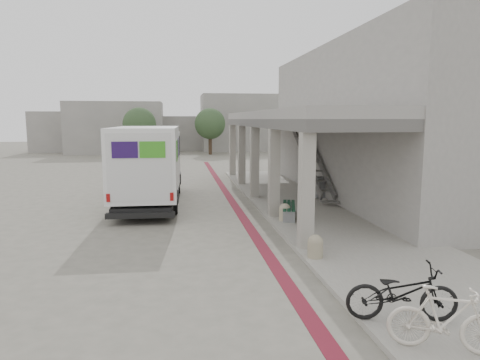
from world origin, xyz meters
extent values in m
plane|color=#646156|center=(0.00, 0.00, 0.00)|extent=(120.00, 120.00, 0.00)
cube|color=maroon|center=(1.00, 2.00, 0.01)|extent=(0.35, 40.00, 0.01)
cube|color=gray|center=(4.00, 0.00, 0.06)|extent=(4.40, 28.00, 0.12)
cube|color=gray|center=(7.35, 4.50, 3.50)|extent=(4.30, 17.00, 7.00)
cube|color=#575551|center=(3.60, 4.50, 3.50)|extent=(3.40, 16.90, 0.35)
cube|color=gray|center=(3.60, 4.50, 3.85)|extent=(3.40, 16.90, 0.35)
cube|color=gray|center=(-8.00, 34.00, 2.75)|extent=(10.00, 6.00, 5.50)
cube|color=gray|center=(-1.00, 38.00, 2.00)|extent=(8.00, 6.00, 4.00)
cube|color=gray|center=(6.00, 36.00, 3.25)|extent=(9.00, 6.00, 6.50)
cube|color=gray|center=(-14.00, 37.00, 2.25)|extent=(7.00, 5.00, 4.50)
cylinder|color=#38281C|center=(-5.00, 28.00, 1.20)|extent=(0.36, 0.36, 2.40)
sphere|color=#2D4226|center=(-5.00, 28.00, 3.20)|extent=(3.20, 3.20, 3.20)
cylinder|color=#38281C|center=(2.00, 30.00, 1.20)|extent=(0.36, 0.36, 2.40)
sphere|color=#2D4226|center=(2.00, 30.00, 3.20)|extent=(3.20, 3.20, 3.20)
cylinder|color=#38281C|center=(10.00, 29.00, 1.20)|extent=(0.36, 0.36, 2.40)
sphere|color=#2D4226|center=(10.00, 29.00, 3.20)|extent=(3.20, 3.20, 3.20)
cube|color=black|center=(-2.60, 3.91, 0.41)|extent=(2.36, 7.28, 0.31)
cube|color=white|center=(-2.62, 2.98, 2.01)|extent=(2.62, 5.43, 2.68)
cube|color=white|center=(-2.53, 6.54, 1.86)|extent=(2.53, 2.03, 2.37)
cube|color=white|center=(-2.50, 7.62, 0.98)|extent=(2.29, 0.68, 0.83)
cube|color=black|center=(-2.51, 7.37, 2.43)|extent=(2.28, 0.56, 1.08)
cube|color=black|center=(-2.70, 0.19, 0.36)|extent=(2.38, 0.32, 0.19)
cube|color=#26104D|center=(-3.85, 3.74, 2.48)|extent=(0.06, 1.45, 0.77)
cube|color=#3A9821|center=(-3.89, 2.19, 2.48)|extent=(0.06, 1.45, 0.77)
cube|color=#26104D|center=(-3.16, 0.28, 2.63)|extent=(0.88, 0.05, 0.57)
cube|color=#3A9821|center=(-2.23, 0.25, 2.63)|extent=(0.88, 0.05, 0.57)
cylinder|color=black|center=(-3.61, 6.62, 0.46)|extent=(0.31, 0.94, 0.93)
cylinder|color=black|center=(-1.44, 6.56, 0.46)|extent=(0.31, 0.94, 0.93)
cylinder|color=black|center=(-3.74, 1.87, 0.46)|extent=(0.31, 0.94, 0.93)
cylinder|color=black|center=(-1.57, 1.81, 0.46)|extent=(0.31, 0.94, 0.93)
cube|color=slate|center=(2.39, -0.62, 0.33)|extent=(0.42, 0.19, 0.42)
cube|color=slate|center=(2.81, 0.97, 0.33)|extent=(0.42, 0.19, 0.42)
cube|color=#123723|center=(2.45, 0.21, 0.56)|extent=(0.61, 1.93, 0.05)
cube|color=#123723|center=(2.60, 0.17, 0.56)|extent=(0.61, 1.93, 0.05)
cube|color=#123723|center=(2.75, 0.14, 0.56)|extent=(0.61, 1.93, 0.05)
cylinder|color=gray|center=(2.10, -4.38, 0.32)|extent=(0.40, 0.40, 0.40)
sphere|color=gray|center=(2.10, -4.38, 0.52)|extent=(0.40, 0.40, 0.40)
cylinder|color=tan|center=(2.33, -0.28, 0.32)|extent=(0.41, 0.41, 0.41)
sphere|color=tan|center=(2.33, -0.28, 0.53)|extent=(0.41, 0.41, 0.41)
cube|color=gray|center=(5.00, 3.89, 0.60)|extent=(0.46, 0.60, 0.96)
imported|color=black|center=(2.50, -7.97, 0.63)|extent=(2.05, 1.06, 1.03)
imported|color=beige|center=(2.64, -9.03, 0.64)|extent=(1.78, 1.14, 1.04)
camera|label=1|loc=(-1.37, -14.68, 3.67)|focal=32.00mm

